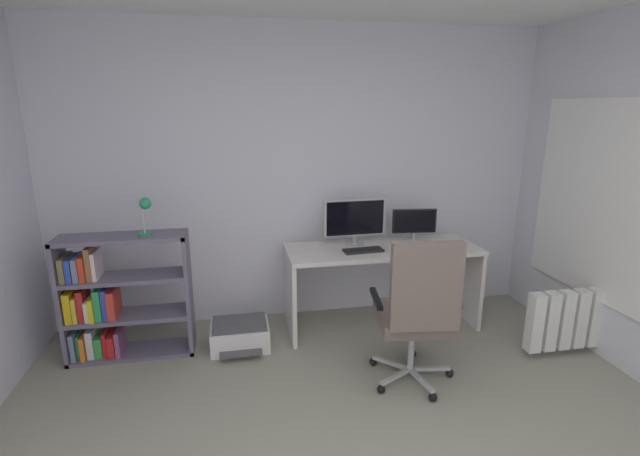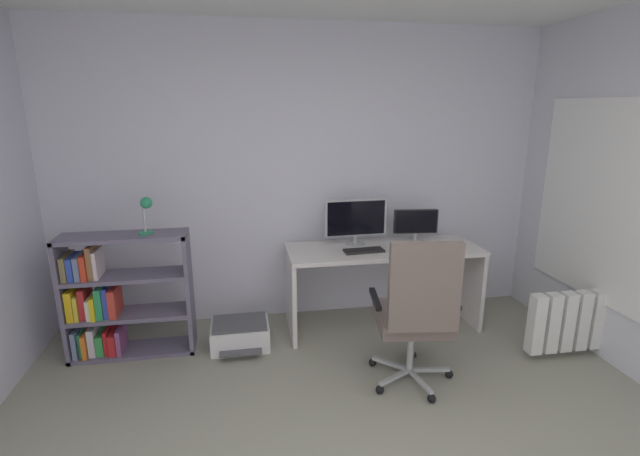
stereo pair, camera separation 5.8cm
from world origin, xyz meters
TOP-DOWN VIEW (x-y plane):
  - wall_back at (0.00, 2.62)m, footprint 4.44×0.10m
  - window_pane at (2.21, 1.39)m, footprint 0.01×1.60m
  - window_frame at (2.21, 1.39)m, footprint 0.02×1.68m
  - desk at (0.65, 2.16)m, footprint 1.69×0.61m
  - monitor_main at (0.43, 2.30)m, footprint 0.56×0.18m
  - monitor_secondary at (0.99, 2.30)m, footprint 0.40×0.18m
  - keyboard at (0.45, 2.08)m, footprint 0.35×0.15m
  - computer_mouse at (0.75, 2.06)m, footprint 0.07×0.10m
  - office_chair at (0.58, 1.19)m, footprint 0.64×0.64m
  - bookshelf at (-1.59, 2.06)m, footprint 0.96×0.30m
  - desk_lamp at (-1.28, 2.06)m, footprint 0.13×0.11m
  - printer at (-0.62, 2.00)m, footprint 0.48×0.44m
  - radiator at (2.12, 1.39)m, footprint 1.02×0.10m

SIDE VIEW (x-z plane):
  - printer at x=-0.62m, z-range 0.00..0.22m
  - radiator at x=2.12m, z-range 0.06..0.54m
  - bookshelf at x=-1.59m, z-range -0.03..0.97m
  - desk at x=0.65m, z-range 0.19..0.93m
  - office_chair at x=0.58m, z-range 0.04..1.17m
  - keyboard at x=0.45m, z-range 0.75..0.77m
  - computer_mouse at x=0.75m, z-range 0.75..0.78m
  - monitor_secondary at x=0.99m, z-range 0.77..1.06m
  - monitor_main at x=0.43m, z-range 0.77..1.18m
  - desk_lamp at x=-1.28m, z-range 1.04..1.33m
  - window_pane at x=2.21m, z-range 0.49..1.97m
  - window_frame at x=2.21m, z-range 0.45..2.01m
  - wall_back at x=0.00m, z-range 0.00..2.65m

